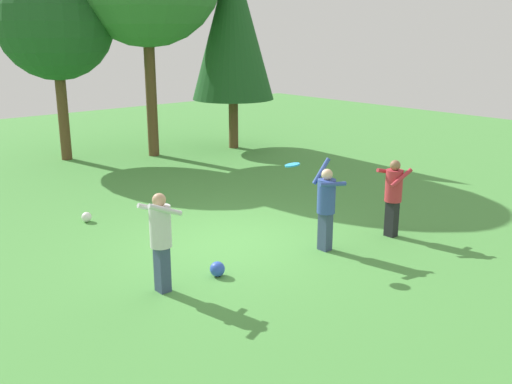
# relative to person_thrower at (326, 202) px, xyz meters

# --- Properties ---
(ground_plane) EXTENTS (40.00, 40.00, 0.00)m
(ground_plane) POSITION_rel_person_thrower_xyz_m (-1.09, 1.43, -0.94)
(ground_plane) COLOR #4C9342
(person_thrower) EXTENTS (0.57, 0.59, 1.74)m
(person_thrower) POSITION_rel_person_thrower_xyz_m (0.00, 0.00, 0.00)
(person_thrower) COLOR #38476B
(person_thrower) RESTS_ON ground_plane
(person_catcher) EXTENTS (0.60, 0.54, 1.62)m
(person_catcher) POSITION_rel_person_thrower_xyz_m (-3.29, 0.47, 0.02)
(person_catcher) COLOR #38476B
(person_catcher) RESTS_ON ground_plane
(person_bystander) EXTENTS (0.63, 0.59, 1.57)m
(person_bystander) POSITION_rel_person_thrower_xyz_m (1.58, -0.36, -0.01)
(person_bystander) COLOR black
(person_bystander) RESTS_ON ground_plane
(frisbee) EXTENTS (0.38, 0.38, 0.07)m
(frisbee) POSITION_rel_person_thrower_xyz_m (-0.71, 0.20, 0.79)
(frisbee) COLOR #2393D1
(ball_blue) EXTENTS (0.26, 0.26, 0.26)m
(ball_blue) POSITION_rel_person_thrower_xyz_m (-2.28, 0.36, -0.81)
(ball_blue) COLOR blue
(ball_blue) RESTS_ON ground_plane
(ball_white) EXTENTS (0.22, 0.22, 0.22)m
(ball_white) POSITION_rel_person_thrower_xyz_m (-2.68, 4.52, -0.83)
(ball_white) COLOR white
(ball_white) RESTS_ON ground_plane
(tree_far_right) EXTENTS (2.82, 2.82, 6.73)m
(tree_far_right) POSITION_rel_person_thrower_xyz_m (4.95, 8.89, 3.27)
(tree_far_right) COLOR brown
(tree_far_right) RESTS_ON ground_plane
(tree_center) EXTENTS (3.54, 3.54, 6.06)m
(tree_center) POSITION_rel_person_thrower_xyz_m (-0.35, 10.92, 3.33)
(tree_center) COLOR brown
(tree_center) RESTS_ON ground_plane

